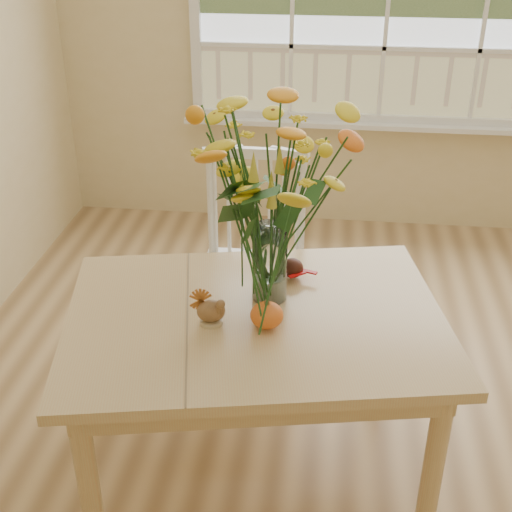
# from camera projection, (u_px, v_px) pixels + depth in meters

# --- Properties ---
(floor) EXTENTS (4.00, 4.50, 0.01)m
(floor) POSITION_uv_depth(u_px,v_px,m) (383.00, 471.00, 2.66)
(floor) COLOR #987449
(floor) RESTS_ON ground
(wall_back) EXTENTS (4.00, 0.02, 2.70)m
(wall_back) POSITION_uv_depth(u_px,v_px,m) (387.00, 12.00, 3.97)
(wall_back) COLOR beige
(wall_back) RESTS_ON floor
(dining_table) EXTENTS (1.46, 1.17, 0.70)m
(dining_table) POSITION_uv_depth(u_px,v_px,m) (255.00, 336.00, 2.40)
(dining_table) COLOR tan
(dining_table) RESTS_ON floor
(windsor_chair) EXTENTS (0.46, 0.44, 0.98)m
(windsor_chair) POSITION_uv_depth(u_px,v_px,m) (253.00, 253.00, 3.06)
(windsor_chair) COLOR white
(windsor_chair) RESTS_ON floor
(flower_vase) EXTENTS (0.59, 0.59, 0.70)m
(flower_vase) POSITION_uv_depth(u_px,v_px,m) (270.00, 190.00, 2.26)
(flower_vase) COLOR white
(flower_vase) RESTS_ON dining_table
(pumpkin) EXTENTS (0.11, 0.11, 0.09)m
(pumpkin) POSITION_uv_depth(u_px,v_px,m) (267.00, 316.00, 2.27)
(pumpkin) COLOR #C84B17
(pumpkin) RESTS_ON dining_table
(turkey_figurine) EXTENTS (0.11, 0.09, 0.12)m
(turkey_figurine) POSITION_uv_depth(u_px,v_px,m) (211.00, 311.00, 2.29)
(turkey_figurine) COLOR #CCB78C
(turkey_figurine) RESTS_ON dining_table
(dark_gourd) EXTENTS (0.12, 0.08, 0.07)m
(dark_gourd) POSITION_uv_depth(u_px,v_px,m) (292.00, 269.00, 2.57)
(dark_gourd) COLOR #38160F
(dark_gourd) RESTS_ON dining_table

